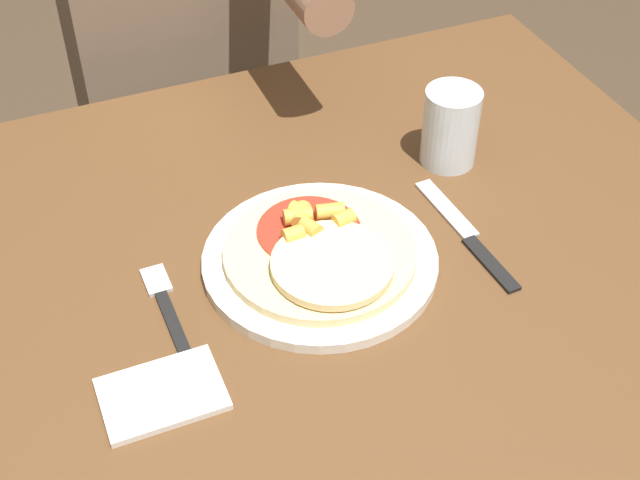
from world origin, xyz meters
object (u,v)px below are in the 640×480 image
object	(u,v)px
pizza	(321,251)
person_diner	(179,24)
dining_table	(298,324)
drinking_glass	(450,127)
knife	(467,235)
fork	(168,310)
plate	(320,261)

from	to	relation	value
pizza	person_diner	distance (m)	0.65
dining_table	drinking_glass	world-z (taller)	drinking_glass
dining_table	knife	xyz separation A→B (m)	(0.21, -0.04, 0.11)
dining_table	fork	distance (m)	0.20
drinking_glass	dining_table	bearing A→B (deg)	-156.91
fork	dining_table	bearing A→B (deg)	6.49
plate	fork	xyz separation A→B (m)	(-0.19, -0.00, -0.00)
fork	person_diner	bearing A→B (deg)	73.31
knife	plate	bearing A→B (deg)	173.15
drinking_glass	person_diner	bearing A→B (deg)	114.12
dining_table	plate	distance (m)	0.12
plate	person_diner	bearing A→B (deg)	89.35
pizza	person_diner	world-z (taller)	person_diner
plate	knife	world-z (taller)	plate
dining_table	drinking_glass	distance (m)	0.33
pizza	plate	bearing A→B (deg)	99.26
dining_table	knife	bearing A→B (deg)	-9.65
dining_table	person_diner	xyz separation A→B (m)	(0.03, 0.63, 0.10)
drinking_glass	person_diner	distance (m)	0.57
plate	person_diner	world-z (taller)	person_diner
pizza	fork	distance (m)	0.19
knife	drinking_glass	distance (m)	0.17
fork	knife	size ratio (longest dim) A/B	0.79
knife	person_diner	world-z (taller)	person_diner
plate	fork	bearing A→B (deg)	-178.50
person_diner	dining_table	bearing A→B (deg)	-92.93
person_diner	knife	bearing A→B (deg)	-74.90
dining_table	fork	xyz separation A→B (m)	(-0.16, -0.02, 0.11)
fork	knife	world-z (taller)	same
plate	pizza	bearing A→B (deg)	-80.74
pizza	fork	world-z (taller)	pizza
plate	drinking_glass	world-z (taller)	drinking_glass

